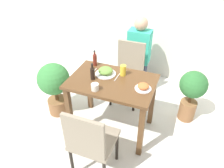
# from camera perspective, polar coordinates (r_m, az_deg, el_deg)

# --- Properties ---
(ground_plane) EXTENTS (16.00, 16.00, 0.00)m
(ground_plane) POSITION_cam_1_polar(r_m,az_deg,el_deg) (2.99, -0.00, -11.19)
(ground_plane) COLOR silver
(wall_back) EXTENTS (8.00, 0.05, 2.60)m
(wall_back) POSITION_cam_1_polar(r_m,az_deg,el_deg) (3.64, 9.22, 20.87)
(wall_back) COLOR beige
(wall_back) RESTS_ON ground_plane
(dining_table) EXTENTS (0.99, 0.66, 0.76)m
(dining_table) POSITION_cam_1_polar(r_m,az_deg,el_deg) (2.58, -0.00, -1.53)
(dining_table) COLOR brown
(dining_table) RESTS_ON ground_plane
(chair_near) EXTENTS (0.42, 0.42, 0.90)m
(chair_near) POSITION_cam_1_polar(r_m,az_deg,el_deg) (2.17, -5.66, -14.54)
(chair_near) COLOR gray
(chair_near) RESTS_ON ground_plane
(chair_far) EXTENTS (0.42, 0.42, 0.90)m
(chair_far) POSITION_cam_1_polar(r_m,az_deg,el_deg) (3.19, 4.29, 3.79)
(chair_far) COLOR gray
(chair_far) RESTS_ON ground_plane
(food_plate) EXTENTS (0.25, 0.25, 0.09)m
(food_plate) POSITION_cam_1_polar(r_m,az_deg,el_deg) (2.60, -1.69, 3.31)
(food_plate) COLOR white
(food_plate) RESTS_ON dining_table
(side_plate) EXTENTS (0.18, 0.18, 0.07)m
(side_plate) POSITION_cam_1_polar(r_m,az_deg,el_deg) (2.37, 8.15, -0.76)
(side_plate) COLOR white
(side_plate) RESTS_ON dining_table
(drink_cup) EXTENTS (0.08, 0.08, 0.08)m
(drink_cup) POSITION_cam_1_polar(r_m,az_deg,el_deg) (2.34, -4.49, -0.79)
(drink_cup) COLOR silver
(drink_cup) RESTS_ON dining_table
(juice_glass) EXTENTS (0.07, 0.07, 0.13)m
(juice_glass) POSITION_cam_1_polar(r_m,az_deg,el_deg) (2.57, 2.90, 3.59)
(juice_glass) COLOR gold
(juice_glass) RESTS_ON dining_table
(sauce_bottle) EXTENTS (0.05, 0.05, 0.21)m
(sauce_bottle) POSITION_cam_1_polar(r_m,az_deg,el_deg) (2.77, -4.50, 6.40)
(sauce_bottle) COLOR maroon
(sauce_bottle) RESTS_ON dining_table
(condiment_bottle) EXTENTS (0.05, 0.05, 0.21)m
(condiment_bottle) POSITION_cam_1_polar(r_m,az_deg,el_deg) (2.49, -5.12, 2.88)
(condiment_bottle) COLOR black
(condiment_bottle) RESTS_ON dining_table
(fork_utensil) EXTENTS (0.02, 0.17, 0.00)m
(fork_utensil) POSITION_cam_1_polar(r_m,az_deg,el_deg) (2.67, -4.73, 3.26)
(fork_utensil) COLOR silver
(fork_utensil) RESTS_ON dining_table
(spoon_utensil) EXTENTS (0.02, 0.20, 0.00)m
(spoon_utensil) POSITION_cam_1_polar(r_m,az_deg,el_deg) (2.57, 1.49, 1.98)
(spoon_utensil) COLOR silver
(spoon_utensil) RESTS_ON dining_table
(potted_plant_left) EXTENTS (0.43, 0.43, 0.78)m
(potted_plant_left) POSITION_cam_1_polar(r_m,az_deg,el_deg) (3.02, -14.82, 0.01)
(potted_plant_left) COLOR brown
(potted_plant_left) RESTS_ON ground_plane
(potted_plant_right) EXTENTS (0.35, 0.35, 0.75)m
(potted_plant_right) POSITION_cam_1_polar(r_m,az_deg,el_deg) (3.01, 20.14, -1.77)
(potted_plant_right) COLOR brown
(potted_plant_right) RESTS_ON ground_plane
(person_figure) EXTENTS (0.34, 0.22, 1.17)m
(person_figure) POSITION_cam_1_polar(r_m,az_deg,el_deg) (3.49, 6.98, 7.79)
(person_figure) COLOR #2D3347
(person_figure) RESTS_ON ground_plane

